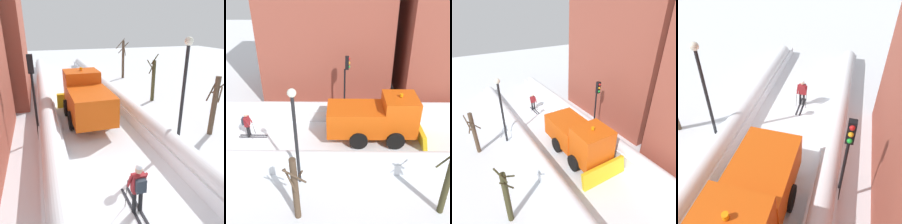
{
  "view_description": "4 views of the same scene",
  "coord_description": "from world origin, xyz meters",
  "views": [
    {
      "loc": [
        -2.84,
        -6.36,
        5.76
      ],
      "look_at": [
        0.47,
        4.1,
        1.54
      ],
      "focal_mm": 36.99,
      "sensor_mm": 36.0,
      "label": 1
    },
    {
      "loc": [
        13.71,
        4.91,
        9.81
      ],
      "look_at": [
        -0.62,
        4.74,
        1.66
      ],
      "focal_mm": 42.26,
      "sensor_mm": 36.0,
      "label": 2
    },
    {
      "loc": [
        6.45,
        16.14,
        9.68
      ],
      "look_at": [
        -1.0,
        3.89,
        1.78
      ],
      "focal_mm": 31.85,
      "sensor_mm": 36.0,
      "label": 3
    },
    {
      "loc": [
        -2.84,
        11.39,
        9.31
      ],
      "look_at": [
        -0.33,
        2.07,
        1.71
      ],
      "focal_mm": 39.63,
      "sensor_mm": 36.0,
      "label": 4
    }
  ],
  "objects": [
    {
      "name": "bare_tree_mid",
      "position": [
        5.5,
        9.42,
        1.68
      ],
      "size": [
        0.79,
        0.95,
        3.66
      ],
      "color": "#3A371F",
      "rests_on": "ground"
    },
    {
      "name": "plow_truck",
      "position": [
        -0.26,
        7.1,
        1.48
      ],
      "size": [
        3.2,
        5.98,
        3.12
      ],
      "color": "#DB510F",
      "rests_on": "ground"
    },
    {
      "name": "building_brick_near",
      "position": [
        -8.17,
        3.79,
        6.6
      ],
      "size": [
        7.26,
        9.9,
        13.2
      ],
      "color": "brown",
      "rests_on": "ground"
    },
    {
      "name": "bare_tree_near",
      "position": [
        5.86,
        3.06,
        1.69
      ],
      "size": [
        0.92,
        0.92,
        3.24
      ],
      "color": "#4D3B2B",
      "rests_on": "ground"
    },
    {
      "name": "skier",
      "position": [
        -0.28,
        -0.99,
        1.0
      ],
      "size": [
        0.62,
        1.8,
        1.81
      ],
      "color": "black",
      "rests_on": "ground"
    },
    {
      "name": "street_lamp",
      "position": [
        3.68,
        2.83,
        3.3
      ],
      "size": [
        0.4,
        0.4,
        5.22
      ],
      "color": "black",
      "rests_on": "ground"
    },
    {
      "name": "ground_plane",
      "position": [
        0.0,
        10.0,
        0.0
      ],
      "size": [
        80.0,
        80.0,
        0.0
      ],
      "primitive_type": "plane",
      "color": "white"
    },
    {
      "name": "traffic_light_pole",
      "position": [
        -3.22,
        5.27,
        3.1
      ],
      "size": [
        0.28,
        0.42,
        4.42
      ],
      "color": "black",
      "rests_on": "ground"
    },
    {
      "name": "snowbank_right",
      "position": [
        2.66,
        10.0,
        0.47
      ],
      "size": [
        1.1,
        36.0,
        1.07
      ],
      "color": "white",
      "rests_on": "ground"
    },
    {
      "name": "snowbank_left",
      "position": [
        -2.66,
        10.0,
        0.6
      ],
      "size": [
        1.1,
        36.0,
        1.26
      ],
      "color": "white",
      "rests_on": "ground"
    }
  ]
}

